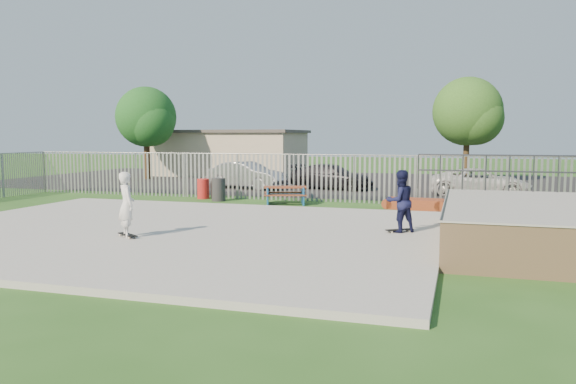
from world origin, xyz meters
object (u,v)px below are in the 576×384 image
(funbox, at_px, (415,204))
(car_silver, at_px, (247,175))
(tree_left, at_px, (146,117))
(skater_navy, at_px, (400,201))
(picnic_table, at_px, (285,195))
(car_dark, at_px, (332,177))
(tree_mid, at_px, (467,112))
(trash_bin_red, at_px, (203,189))
(car_white, at_px, (480,182))
(trash_bin_grey, at_px, (218,190))
(skater_white, at_px, (127,205))

(funbox, xyz_separation_m, car_silver, (-9.13, 5.79, 0.53))
(tree_left, height_order, skater_navy, tree_left)
(picnic_table, height_order, skater_navy, skater_navy)
(car_silver, distance_m, car_dark, 4.47)
(tree_mid, bearing_deg, funbox, -98.19)
(picnic_table, bearing_deg, tree_mid, 43.21)
(tree_mid, xyz_separation_m, skater_navy, (-1.84, -19.66, -3.21))
(trash_bin_red, bearing_deg, car_white, 22.03)
(trash_bin_grey, bearing_deg, trash_bin_red, 148.06)
(car_silver, height_order, car_dark, car_silver)
(car_dark, relative_size, skater_white, 2.59)
(car_dark, distance_m, tree_mid, 10.02)
(trash_bin_red, height_order, skater_navy, skater_navy)
(car_dark, bearing_deg, tree_left, 85.81)
(trash_bin_grey, relative_size, car_white, 0.22)
(funbox, distance_m, trash_bin_red, 9.35)
(car_silver, bearing_deg, skater_navy, -128.55)
(tree_left, distance_m, tree_mid, 19.94)
(car_silver, xyz_separation_m, car_white, (11.67, -0.10, -0.07))
(funbox, height_order, car_white, car_white)
(skater_navy, relative_size, skater_white, 1.00)
(picnic_table, distance_m, trash_bin_grey, 3.08)
(picnic_table, xyz_separation_m, trash_bin_red, (-4.10, 0.84, 0.07))
(car_dark, bearing_deg, tree_mid, -35.70)
(skater_navy, bearing_deg, funbox, -125.38)
(tree_left, bearing_deg, car_dark, -14.32)
(funbox, height_order, trash_bin_red, trash_bin_red)
(funbox, height_order, tree_left, tree_left)
(picnic_table, bearing_deg, tree_left, 122.47)
(car_white, bearing_deg, car_silver, 88.19)
(trash_bin_grey, bearing_deg, funbox, -1.71)
(funbox, height_order, car_dark, car_dark)
(funbox, relative_size, car_white, 0.45)
(trash_bin_red, height_order, car_dark, car_dark)
(picnic_table, relative_size, car_white, 0.46)
(funbox, relative_size, tree_mid, 0.33)
(picnic_table, xyz_separation_m, skater_navy, (5.29, -6.33, 0.63))
(car_dark, bearing_deg, skater_white, -176.46)
(funbox, height_order, car_silver, car_silver)
(car_silver, bearing_deg, skater_white, -156.48)
(trash_bin_red, xyz_separation_m, tree_left, (-8.44, 9.27, 3.55))
(car_silver, xyz_separation_m, tree_mid, (11.06, 7.59, 3.49))
(picnic_table, bearing_deg, trash_bin_grey, 157.65)
(picnic_table, bearing_deg, car_silver, 105.71)
(car_white, xyz_separation_m, skater_navy, (-2.45, -11.96, 0.35))
(funbox, bearing_deg, tree_left, 154.47)
(trash_bin_red, distance_m, car_dark, 7.48)
(car_white, bearing_deg, trash_bin_red, 110.73)
(trash_bin_red, distance_m, trash_bin_grey, 1.22)
(picnic_table, bearing_deg, car_white, 17.39)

